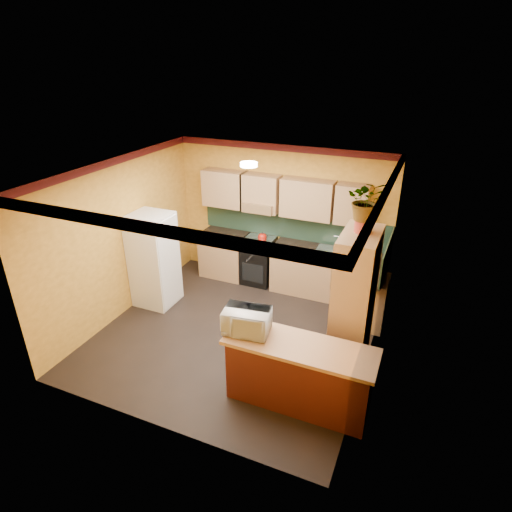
{
  "coord_description": "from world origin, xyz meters",
  "views": [
    {
      "loc": [
        2.58,
        -5.18,
        4.17
      ],
      "look_at": [
        0.18,
        0.45,
        1.25
      ],
      "focal_mm": 30.0,
      "sensor_mm": 36.0,
      "label": 1
    }
  ],
  "objects_px": {
    "stove": "(258,261)",
    "microwave": "(247,321)",
    "base_cabinets_back": "(288,267)",
    "breakfast_bar": "(298,376)",
    "fridge": "(154,260)",
    "pantry": "(354,304)"
  },
  "relations": [
    {
      "from": "fridge",
      "to": "base_cabinets_back",
      "type": "bearing_deg",
      "value": 35.24
    },
    {
      "from": "stove",
      "to": "fridge",
      "type": "distance_m",
      "value": 2.05
    },
    {
      "from": "stove",
      "to": "microwave",
      "type": "height_order",
      "value": "microwave"
    },
    {
      "from": "fridge",
      "to": "microwave",
      "type": "bearing_deg",
      "value": -30.16
    },
    {
      "from": "pantry",
      "to": "breakfast_bar",
      "type": "bearing_deg",
      "value": -113.61
    },
    {
      "from": "breakfast_bar",
      "to": "base_cabinets_back",
      "type": "bearing_deg",
      "value": 111.53
    },
    {
      "from": "breakfast_bar",
      "to": "microwave",
      "type": "distance_m",
      "value": 0.97
    },
    {
      "from": "base_cabinets_back",
      "to": "stove",
      "type": "distance_m",
      "value": 0.63
    },
    {
      "from": "breakfast_bar",
      "to": "microwave",
      "type": "xyz_separation_m",
      "value": [
        -0.72,
        0.0,
        0.65
      ]
    },
    {
      "from": "stove",
      "to": "microwave",
      "type": "relative_size",
      "value": 1.56
    },
    {
      "from": "stove",
      "to": "base_cabinets_back",
      "type": "bearing_deg",
      "value": 0.0
    },
    {
      "from": "fridge",
      "to": "microwave",
      "type": "relative_size",
      "value": 2.92
    },
    {
      "from": "base_cabinets_back",
      "to": "stove",
      "type": "bearing_deg",
      "value": -180.0
    },
    {
      "from": "fridge",
      "to": "pantry",
      "type": "distance_m",
      "value": 3.63
    },
    {
      "from": "base_cabinets_back",
      "to": "fridge",
      "type": "bearing_deg",
      "value": -144.76
    },
    {
      "from": "fridge",
      "to": "pantry",
      "type": "relative_size",
      "value": 0.81
    },
    {
      "from": "stove",
      "to": "fridge",
      "type": "xyz_separation_m",
      "value": [
        -1.41,
        -1.44,
        0.39
      ]
    },
    {
      "from": "microwave",
      "to": "breakfast_bar",
      "type": "bearing_deg",
      "value": -8.07
    },
    {
      "from": "base_cabinets_back",
      "to": "fridge",
      "type": "height_order",
      "value": "fridge"
    },
    {
      "from": "pantry",
      "to": "fridge",
      "type": "bearing_deg",
      "value": 173.44
    },
    {
      "from": "stove",
      "to": "fridge",
      "type": "bearing_deg",
      "value": -134.44
    },
    {
      "from": "stove",
      "to": "microwave",
      "type": "xyz_separation_m",
      "value": [
        1.03,
        -2.86,
        0.64
      ]
    }
  ]
}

